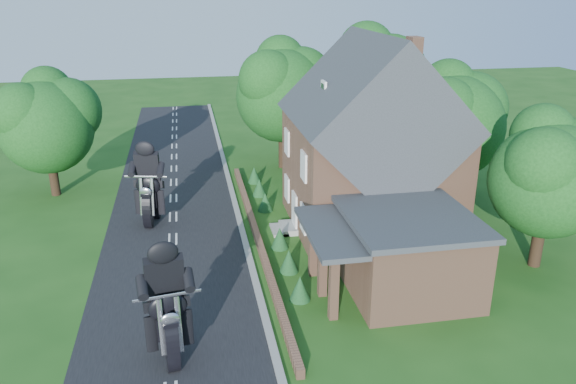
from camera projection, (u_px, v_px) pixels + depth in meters
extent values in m
plane|color=#1C4814|center=(172.00, 299.00, 23.59)|extent=(120.00, 120.00, 0.00)
cube|color=black|center=(172.00, 299.00, 23.58)|extent=(7.00, 80.00, 0.02)
cube|color=gray|center=(258.00, 290.00, 24.19)|extent=(0.30, 80.00, 0.12)
cube|color=brown|center=(257.00, 237.00, 28.86)|extent=(0.30, 22.00, 0.40)
cube|color=brown|center=(369.00, 173.00, 29.86)|extent=(8.00, 8.00, 6.00)
cube|color=#2B2F34|center=(372.00, 117.00, 28.81)|extent=(8.48, 8.64, 8.48)
cube|color=brown|center=(414.00, 53.00, 28.04)|extent=(0.60, 0.90, 1.60)
cube|color=white|center=(324.00, 90.00, 27.84)|extent=(0.12, 0.80, 0.90)
cube|color=black|center=(323.00, 90.00, 27.83)|extent=(0.04, 0.55, 0.65)
cube|color=white|center=(294.00, 212.00, 29.85)|extent=(0.10, 1.10, 2.10)
cube|color=gray|center=(288.00, 228.00, 30.11)|extent=(0.80, 1.60, 0.30)
cube|color=gray|center=(279.00, 230.00, 30.05)|extent=(0.80, 1.60, 0.15)
cube|color=white|center=(303.00, 218.00, 27.63)|extent=(0.10, 1.10, 1.40)
cube|color=black|center=(303.00, 218.00, 27.63)|extent=(0.04, 0.92, 1.22)
cube|color=white|center=(287.00, 188.00, 31.68)|extent=(0.10, 1.10, 1.40)
cube|color=black|center=(287.00, 188.00, 31.68)|extent=(0.04, 0.92, 1.22)
cube|color=white|center=(304.00, 166.00, 26.69)|extent=(0.10, 1.10, 1.40)
cube|color=black|center=(303.00, 166.00, 26.68)|extent=(0.04, 0.92, 1.22)
cube|color=white|center=(287.00, 142.00, 30.74)|extent=(0.10, 1.10, 1.40)
cube|color=black|center=(287.00, 142.00, 30.74)|extent=(0.04, 0.92, 1.22)
cube|color=brown|center=(407.00, 254.00, 24.00)|extent=(5.00, 5.60, 3.20)
cube|color=#2B2F34|center=(410.00, 217.00, 23.40)|extent=(5.30, 5.94, 0.24)
cube|color=#2B2F34|center=(338.00, 231.00, 23.00)|extent=(2.60, 5.32, 0.22)
cube|color=brown|center=(334.00, 287.00, 21.78)|extent=(0.35, 0.35, 2.80)
cube|color=brown|center=(323.00, 266.00, 23.44)|extent=(0.35, 0.35, 2.80)
cube|color=brown|center=(313.00, 247.00, 25.10)|extent=(0.35, 0.35, 2.80)
cylinder|color=black|center=(543.00, 238.00, 26.01)|extent=(0.56, 0.56, 2.80)
sphere|color=#124114|center=(553.00, 180.00, 25.02)|extent=(5.20, 5.20, 5.20)
sphere|color=#124114|center=(572.00, 159.00, 25.43)|extent=(3.74, 3.74, 3.74)
sphere|color=#124114|center=(549.00, 164.00, 23.78)|extent=(3.22, 3.22, 3.22)
sphere|color=#124114|center=(547.00, 135.00, 25.36)|extent=(2.86, 2.86, 2.86)
cylinder|color=black|center=(450.00, 178.00, 33.72)|extent=(0.56, 0.56, 3.00)
sphere|color=#124114|center=(456.00, 127.00, 32.62)|extent=(6.00, 6.00, 6.00)
sphere|color=#124114|center=(474.00, 108.00, 33.09)|extent=(4.32, 4.32, 4.32)
sphere|color=#124114|center=(448.00, 110.00, 31.19)|extent=(3.72, 3.72, 3.72)
sphere|color=#124114|center=(452.00, 87.00, 33.00)|extent=(3.30, 3.30, 3.30)
cylinder|color=black|center=(371.00, 142.00, 40.09)|extent=(0.56, 0.56, 3.60)
sphere|color=#124114|center=(374.00, 89.00, 38.77)|extent=(7.20, 7.20, 7.20)
sphere|color=#124114|center=(393.00, 71.00, 39.33)|extent=(5.18, 5.18, 5.18)
sphere|color=#124114|center=(362.00, 71.00, 37.06)|extent=(4.46, 4.46, 4.46)
sphere|color=#124114|center=(371.00, 50.00, 39.23)|extent=(3.96, 3.96, 3.96)
cylinder|color=black|center=(286.00, 144.00, 40.02)|extent=(0.56, 0.56, 3.40)
sphere|color=#124114|center=(286.00, 96.00, 38.81)|extent=(6.40, 6.40, 6.40)
sphere|color=#124114|center=(305.00, 80.00, 39.31)|extent=(4.61, 4.61, 4.61)
sphere|color=#124114|center=(272.00, 80.00, 37.29)|extent=(3.97, 3.97, 3.97)
sphere|color=#124114|center=(284.00, 60.00, 39.22)|extent=(3.52, 3.52, 3.52)
cylinder|color=black|center=(57.00, 173.00, 34.79)|extent=(0.56, 0.56, 2.80)
sphere|color=#124114|center=(50.00, 127.00, 33.77)|extent=(5.60, 5.60, 5.60)
sphere|color=#124114|center=(72.00, 111.00, 34.20)|extent=(4.03, 4.03, 4.03)
sphere|color=#124114|center=(27.00, 112.00, 32.43)|extent=(3.47, 3.47, 3.47)
sphere|color=#124114|center=(51.00, 91.00, 34.13)|extent=(3.08, 3.08, 3.08)
cone|color=#12391A|center=(300.00, 288.00, 23.38)|extent=(0.90, 0.90, 1.10)
cone|color=#12391A|center=(289.00, 261.00, 25.69)|extent=(0.90, 0.90, 1.10)
cone|color=#12391A|center=(280.00, 238.00, 27.99)|extent=(0.90, 0.90, 1.10)
cone|color=#12391A|center=(265.00, 202.00, 32.59)|extent=(0.90, 0.90, 1.10)
cone|color=#12391A|center=(259.00, 187.00, 34.90)|extent=(0.90, 0.90, 1.10)
cone|color=#12391A|center=(254.00, 175.00, 37.20)|extent=(0.90, 0.90, 1.10)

